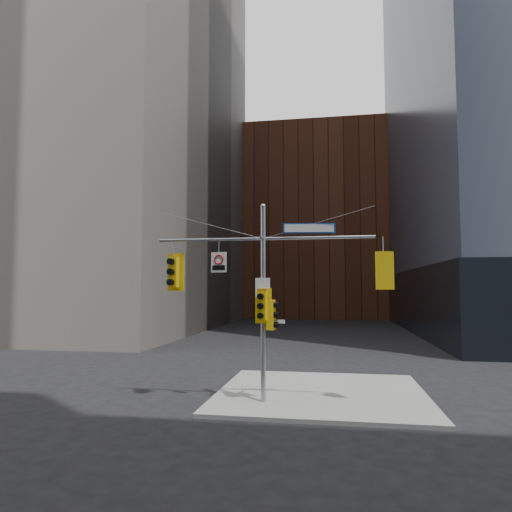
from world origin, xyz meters
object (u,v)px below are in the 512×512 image
(signal_assembly, at_px, (263,282))
(street_sign_blade, at_px, (309,228))
(traffic_light_pole_front, at_px, (262,306))
(regulatory_sign_arm, at_px, (219,262))
(traffic_light_west_arm, at_px, (173,272))
(traffic_light_pole_side, at_px, (272,315))
(traffic_light_east_arm, at_px, (384,271))

(signal_assembly, relative_size, street_sign_blade, 4.28)
(street_sign_blade, bearing_deg, signal_assembly, 172.53)
(traffic_light_pole_front, distance_m, regulatory_sign_arm, 2.33)
(traffic_light_west_arm, bearing_deg, street_sign_blade, 9.26)
(signal_assembly, height_order, traffic_light_pole_side, signal_assembly)
(traffic_light_pole_front, bearing_deg, traffic_light_west_arm, -176.53)
(traffic_light_west_arm, xyz_separation_m, street_sign_blade, (5.11, -0.01, 1.55))
(signal_assembly, distance_m, traffic_light_pole_side, 1.23)
(signal_assembly, bearing_deg, traffic_light_east_arm, 0.01)
(traffic_light_pole_side, xyz_separation_m, regulatory_sign_arm, (-1.99, -0.02, 1.95))
(signal_assembly, bearing_deg, regulatory_sign_arm, -179.30)
(signal_assembly, distance_m, traffic_light_east_arm, 4.28)
(traffic_light_east_arm, xyz_separation_m, traffic_light_pole_front, (-4.26, -0.27, -1.24))
(traffic_light_pole_side, relative_size, regulatory_sign_arm, 1.44)
(traffic_light_pole_side, bearing_deg, signal_assembly, 99.11)
(traffic_light_west_arm, height_order, street_sign_blade, street_sign_blade)
(traffic_light_east_arm, relative_size, street_sign_blade, 0.70)
(traffic_light_west_arm, bearing_deg, signal_assembly, 9.14)
(traffic_light_west_arm, bearing_deg, regulatory_sign_arm, 8.27)
(traffic_light_pole_side, relative_size, street_sign_blade, 0.58)
(signal_assembly, xyz_separation_m, traffic_light_pole_side, (0.33, -0.00, -1.19))
(signal_assembly, relative_size, traffic_light_east_arm, 6.07)
(traffic_light_west_arm, distance_m, traffic_light_pole_front, 3.66)
(traffic_light_west_arm, xyz_separation_m, traffic_light_pole_side, (3.75, -0.01, -1.57))
(street_sign_blade, height_order, regulatory_sign_arm, street_sign_blade)
(signal_assembly, relative_size, traffic_light_pole_front, 6.32)
(signal_assembly, height_order, regulatory_sign_arm, signal_assembly)
(traffic_light_east_arm, height_order, traffic_light_pole_front, traffic_light_east_arm)
(signal_assembly, distance_m, traffic_light_west_arm, 3.45)
(traffic_light_east_arm, relative_size, traffic_light_pole_front, 1.04)
(traffic_light_east_arm, bearing_deg, signal_assembly, -5.35)
(traffic_light_pole_front, bearing_deg, traffic_light_pole_side, 47.60)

